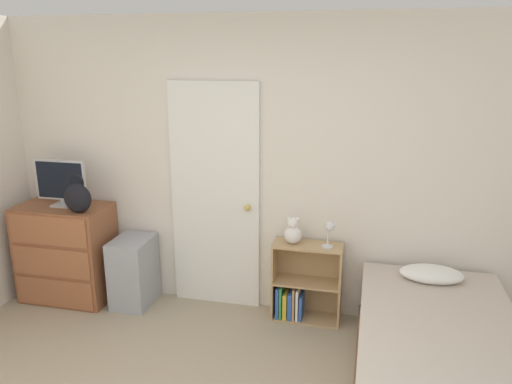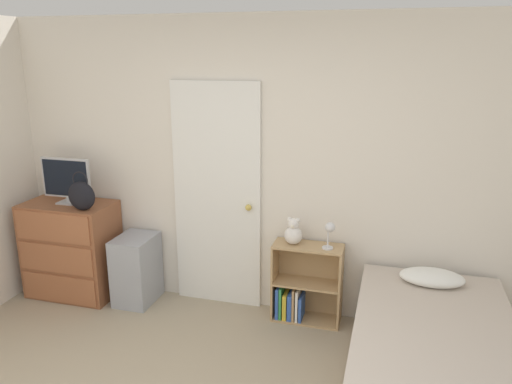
# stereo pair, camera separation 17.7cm
# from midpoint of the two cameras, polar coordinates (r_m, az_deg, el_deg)

# --- Properties ---
(wall_back) EXTENTS (10.00, 0.06, 2.55)m
(wall_back) POSITION_cam_midpoint_polar(r_m,az_deg,el_deg) (4.27, -0.44, 2.62)
(wall_back) COLOR silver
(wall_back) RESTS_ON ground_plane
(door_closed) EXTENTS (0.80, 0.09, 2.02)m
(door_closed) POSITION_cam_midpoint_polar(r_m,az_deg,el_deg) (4.41, -5.82, -0.64)
(door_closed) COLOR white
(door_closed) RESTS_ON ground_plane
(dresser) EXTENTS (0.82, 0.48, 0.90)m
(dresser) POSITION_cam_midpoint_polar(r_m,az_deg,el_deg) (5.01, -21.78, -6.44)
(dresser) COLOR brown
(dresser) RESTS_ON ground_plane
(tv) EXTENTS (0.49, 0.16, 0.42)m
(tv) POSITION_cam_midpoint_polar(r_m,az_deg,el_deg) (4.81, -22.41, 1.06)
(tv) COLOR #B7B7BC
(tv) RESTS_ON dresser
(handbag) EXTENTS (0.25, 0.13, 0.35)m
(handbag) POSITION_cam_midpoint_polar(r_m,az_deg,el_deg) (4.57, -20.78, -0.63)
(handbag) COLOR black
(handbag) RESTS_ON dresser
(storage_bin) EXTENTS (0.33, 0.42, 0.63)m
(storage_bin) POSITION_cam_midpoint_polar(r_m,az_deg,el_deg) (4.75, -14.86, -8.79)
(storage_bin) COLOR #999EA8
(storage_bin) RESTS_ON ground_plane
(bookshelf) EXTENTS (0.59, 0.25, 0.69)m
(bookshelf) POSITION_cam_midpoint_polar(r_m,az_deg,el_deg) (4.39, 4.06, -10.91)
(bookshelf) COLOR tan
(bookshelf) RESTS_ON ground_plane
(teddy_bear) EXTENTS (0.15, 0.15, 0.23)m
(teddy_bear) POSITION_cam_midpoint_polar(r_m,az_deg,el_deg) (4.19, 3.05, -4.60)
(teddy_bear) COLOR silver
(teddy_bear) RESTS_ON bookshelf
(desk_lamp) EXTENTS (0.10, 0.10, 0.23)m
(desk_lamp) POSITION_cam_midpoint_polar(r_m,az_deg,el_deg) (4.10, 7.20, -4.30)
(desk_lamp) COLOR silver
(desk_lamp) RESTS_ON bookshelf
(bed) EXTENTS (1.07, 1.83, 0.65)m
(bed) POSITION_cam_midpoint_polar(r_m,az_deg,el_deg) (3.69, 18.60, -17.52)
(bed) COLOR brown
(bed) RESTS_ON ground_plane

